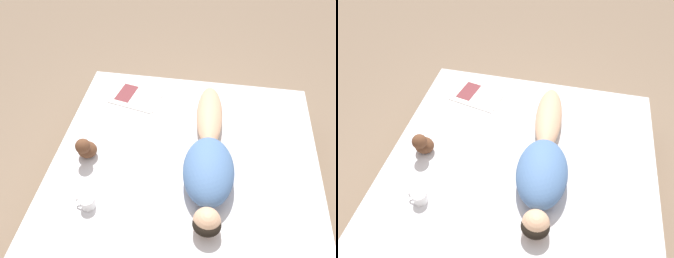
# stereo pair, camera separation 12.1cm
# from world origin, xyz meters

# --- Properties ---
(ground_plane) EXTENTS (12.00, 12.00, 0.00)m
(ground_plane) POSITION_xyz_m (0.00, 0.00, 0.00)
(ground_plane) COLOR #7A6651
(bed) EXTENTS (1.97, 2.04, 0.48)m
(bed) POSITION_xyz_m (0.00, 0.00, 0.23)
(bed) COLOR tan
(bed) RESTS_ON ground_plane
(person) EXTENTS (0.37, 1.37, 0.23)m
(person) POSITION_xyz_m (-0.16, -0.03, 0.58)
(person) COLOR tan
(person) RESTS_ON bed
(open_magazine) EXTENTS (0.47, 0.41, 0.01)m
(open_magazine) POSITION_xyz_m (0.50, -0.70, 0.48)
(open_magazine) COLOR silver
(open_magazine) RESTS_ON bed
(coffee_mug) EXTENTS (0.13, 0.09, 0.08)m
(coffee_mug) POSITION_xyz_m (0.58, 0.41, 0.52)
(coffee_mug) COLOR white
(coffee_mug) RESTS_ON bed
(plush_toy) EXTENTS (0.14, 0.17, 0.21)m
(plush_toy) POSITION_xyz_m (0.71, 0.01, 0.57)
(plush_toy) COLOR brown
(plush_toy) RESTS_ON bed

